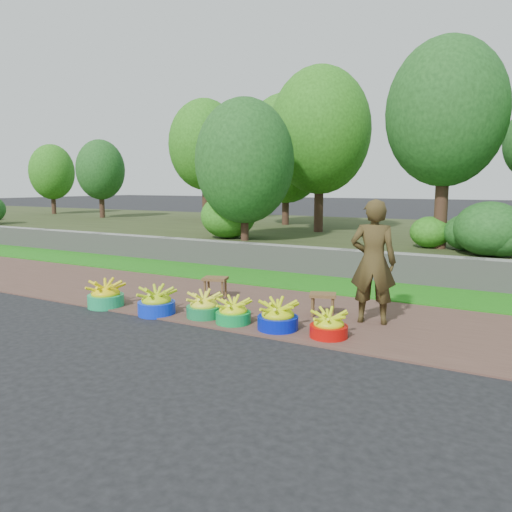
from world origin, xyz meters
The scene contains 15 objects.
ground_plane centered at (0.00, 0.00, 0.00)m, with size 120.00×120.00×0.00m, color black.
dirt_shoulder centered at (0.00, 1.25, 0.01)m, with size 80.00×2.50×0.02m, color brown.
grass_verge centered at (0.00, 3.25, 0.02)m, with size 80.00×1.50×0.04m, color #1F7613.
retaining_wall centered at (0.00, 4.10, 0.28)m, with size 80.00×0.35×0.55m, color gray.
earth_bank centered at (0.00, 9.00, 0.25)m, with size 80.00×10.00×0.50m, color #303A1B.
vegetation centered at (2.09, 7.43, 2.63)m, with size 35.44×8.06×4.40m.
basin_a centered at (-2.31, 0.16, 0.17)m, with size 0.52×0.52×0.39m.
basin_b centered at (-1.37, 0.19, 0.17)m, with size 0.51×0.51×0.38m.
basin_c centered at (-0.69, 0.37, 0.16)m, with size 0.47×0.47×0.35m.
basin_d centered at (-0.19, 0.32, 0.15)m, with size 0.45×0.45×0.34m.
basin_e centered at (0.43, 0.35, 0.17)m, with size 0.50×0.50×0.37m.
basin_f centered at (1.10, 0.37, 0.15)m, with size 0.44×0.44×0.33m.
stool_left centered at (-1.21, 1.40, 0.28)m, with size 0.44×0.38×0.32m.
stool_right centered at (0.67, 1.21, 0.27)m, with size 0.42×0.37×0.31m.
vendor_woman centered at (1.34, 1.22, 0.81)m, with size 0.58×0.38×1.58m, color black.
Camera 1 is at (3.16, -4.94, 1.78)m, focal length 35.00 mm.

